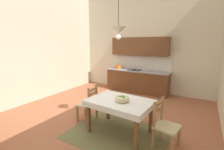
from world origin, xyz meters
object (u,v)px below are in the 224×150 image
object	(u,v)px
dining_chair_window_side	(165,125)
pendant_lamp	(118,31)
fruit_bowl	(122,99)
dining_table	(120,106)
kitchen_cabinetry	(138,71)
dining_chair_tv_side	(88,104)

from	to	relation	value
dining_chair_window_side	pendant_lamp	distance (m)	2.10
fruit_bowl	dining_table	bearing A→B (deg)	152.79
kitchen_cabinetry	pendant_lamp	world-z (taller)	pendant_lamp
dining_table	dining_chair_tv_side	distance (m)	0.97
dining_chair_window_side	pendant_lamp	bearing A→B (deg)	171.63
dining_chair_tv_side	dining_chair_window_side	world-z (taller)	same
dining_chair_window_side	fruit_bowl	xyz separation A→B (m)	(-0.90, -0.02, 0.37)
fruit_bowl	pendant_lamp	size ratio (longest dim) A/B	0.37
kitchen_cabinetry	pendant_lamp	bearing A→B (deg)	-77.06
dining_chair_window_side	dining_chair_tv_side	bearing A→B (deg)	177.08
dining_table	dining_chair_window_side	world-z (taller)	dining_chair_window_side
dining_chair_window_side	pendant_lamp	world-z (taller)	pendant_lamp
dining_table	pendant_lamp	xyz separation A→B (m)	(-0.13, 0.14, 1.60)
pendant_lamp	kitchen_cabinetry	bearing A→B (deg)	102.94
dining_chair_tv_side	fruit_bowl	world-z (taller)	dining_chair_tv_side
fruit_bowl	dining_chair_tv_side	bearing A→B (deg)	173.65
fruit_bowl	dining_chair_window_side	bearing A→B (deg)	0.96
dining_chair_tv_side	dining_chair_window_side	distance (m)	1.92
pendant_lamp	dining_chair_tv_side	bearing A→B (deg)	-175.58
dining_table	pendant_lamp	bearing A→B (deg)	131.68
kitchen_cabinetry	dining_chair_window_side	xyz separation A→B (m)	(1.77, -3.09, -0.41)
kitchen_cabinetry	pendant_lamp	distance (m)	3.30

